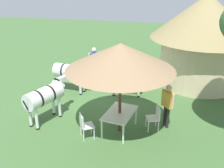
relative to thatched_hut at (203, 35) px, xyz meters
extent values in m
plane|color=#416635|center=(2.41, -4.00, -2.43)|extent=(36.00, 36.00, 0.00)
cylinder|color=beige|center=(0.00, 0.00, -1.29)|extent=(3.81, 3.81, 2.28)
cone|color=#948355|center=(0.00, 0.00, 0.85)|extent=(4.97, 4.97, 2.02)
cylinder|color=#532B21|center=(5.13, -2.99, -1.28)|extent=(0.10, 0.10, 2.31)
cone|color=#967654|center=(5.13, -2.99, 0.31)|extent=(3.57, 3.57, 0.87)
cube|color=silver|center=(5.13, -2.99, -1.71)|extent=(1.57, 1.15, 0.04)
cylinder|color=silver|center=(4.56, -2.49, -2.08)|extent=(0.06, 0.06, 0.70)
cylinder|color=silver|center=(5.85, -2.74, -2.08)|extent=(0.06, 0.06, 0.70)
cylinder|color=silver|center=(4.41, -3.25, -2.08)|extent=(0.06, 0.06, 0.70)
cylinder|color=silver|center=(5.70, -3.50, -2.08)|extent=(0.06, 0.06, 0.70)
cube|color=silver|center=(5.75, -3.98, -1.98)|extent=(0.60, 0.59, 0.04)
cube|color=silver|center=(5.85, -4.14, -1.75)|extent=(0.39, 0.27, 0.45)
cylinder|color=silver|center=(5.49, -3.93, -2.20)|extent=(0.04, 0.04, 0.45)
cylinder|color=silver|center=(5.81, -3.73, -2.20)|extent=(0.04, 0.04, 0.45)
cylinder|color=silver|center=(5.68, -4.24, -2.20)|extent=(0.04, 0.04, 0.45)
cylinder|color=silver|center=(6.00, -4.03, -2.20)|extent=(0.04, 0.04, 0.45)
cube|color=silver|center=(4.78, -1.88, -1.98)|extent=(0.55, 0.53, 0.04)
cube|color=silver|center=(4.72, -1.70, -1.75)|extent=(0.43, 0.17, 0.45)
cylinder|color=silver|center=(5.02, -2.00, -2.20)|extent=(0.04, 0.04, 0.45)
cylinder|color=silver|center=(4.65, -2.11, -2.20)|extent=(0.04, 0.04, 0.45)
cylinder|color=silver|center=(4.91, -1.65, -2.20)|extent=(0.04, 0.04, 0.45)
cylinder|color=silver|center=(4.55, -1.77, -2.20)|extent=(0.04, 0.04, 0.45)
cylinder|color=black|center=(4.44, -1.46, -2.02)|extent=(0.12, 0.12, 0.81)
cylinder|color=black|center=(4.55, -1.36, -2.02)|extent=(0.12, 0.12, 0.81)
cube|color=gold|center=(4.49, -1.41, -1.33)|extent=(0.46, 0.45, 0.58)
cylinder|color=#E0AC92|center=(4.31, -1.58, -1.31)|extent=(0.08, 0.08, 0.54)
cylinder|color=#E0AC92|center=(4.68, -1.24, -1.31)|extent=(0.08, 0.08, 0.54)
sphere|color=#E0AC92|center=(4.49, -1.41, -0.91)|extent=(0.22, 0.22, 0.22)
cylinder|color=black|center=(0.64, -5.08, -2.01)|extent=(0.12, 0.12, 0.85)
cylinder|color=black|center=(0.73, -5.20, -2.01)|extent=(0.12, 0.12, 0.85)
cube|color=#354FB5|center=(0.69, -5.14, -1.28)|extent=(0.44, 0.50, 0.60)
cylinder|color=#E4B789|center=(0.54, -4.93, -1.27)|extent=(0.09, 0.09, 0.56)
cylinder|color=#E4B789|center=(0.83, -5.35, -1.27)|extent=(0.09, 0.09, 0.56)
sphere|color=#E4B789|center=(0.69, -5.14, -0.85)|extent=(0.23, 0.23, 0.23)
cube|color=#CC504E|center=(-0.53, -3.57, -2.21)|extent=(0.75, 0.74, 0.03)
cube|color=white|center=(-0.75, -3.73, -1.99)|extent=(0.74, 0.74, 0.31)
cube|color=silver|center=(-0.72, -3.39, -2.32)|extent=(0.52, 0.38, 0.22)
cube|color=silver|center=(-0.42, -3.82, -2.32)|extent=(0.52, 0.38, 0.22)
cylinder|color=silver|center=(2.32, -5.81, -1.44)|extent=(0.84, 1.57, 0.63)
cylinder|color=black|center=(2.28, -6.11, -1.44)|extent=(0.64, 0.17, 0.64)
cylinder|color=black|center=(2.36, -5.55, -1.44)|extent=(0.64, 0.17, 0.64)
cylinder|color=silver|center=(2.43, -5.07, -1.26)|extent=(0.36, 0.57, 0.49)
cube|color=silver|center=(2.47, -4.80, -1.10)|extent=(0.24, 0.42, 0.20)
cube|color=black|center=(2.50, -4.62, -1.13)|extent=(0.14, 0.14, 0.12)
cube|color=black|center=(2.43, -5.07, -1.06)|extent=(0.09, 0.37, 0.28)
cylinder|color=silver|center=(2.23, -5.23, -2.05)|extent=(0.11, 0.11, 0.76)
cylinder|color=black|center=(2.23, -5.23, -2.40)|extent=(0.13, 0.13, 0.06)
cylinder|color=silver|center=(2.57, -5.28, -2.05)|extent=(0.11, 0.11, 0.76)
cylinder|color=black|center=(2.57, -5.28, -2.40)|extent=(0.13, 0.13, 0.06)
cylinder|color=silver|center=(2.07, -6.35, -2.05)|extent=(0.11, 0.11, 0.76)
cylinder|color=black|center=(2.07, -6.35, -2.40)|extent=(0.13, 0.13, 0.06)
cylinder|color=silver|center=(2.41, -6.40, -2.05)|extent=(0.11, 0.11, 0.76)
cylinder|color=black|center=(2.41, -6.40, -2.40)|extent=(0.13, 0.13, 0.06)
cylinder|color=black|center=(2.21, -6.60, -1.54)|extent=(0.08, 0.24, 0.53)
cylinder|color=silver|center=(5.08, -5.81, -1.38)|extent=(1.59, 1.16, 0.63)
cylinder|color=black|center=(5.34, -5.92, -1.38)|extent=(0.33, 0.62, 0.64)
cylinder|color=black|center=(4.83, -5.70, -1.38)|extent=(0.33, 0.62, 0.64)
cylinder|color=silver|center=(4.40, -5.51, -1.20)|extent=(0.60, 0.47, 0.49)
cube|color=silver|center=(4.15, -5.40, -1.04)|extent=(0.44, 0.32, 0.20)
cube|color=black|center=(3.98, -5.33, -1.07)|extent=(0.16, 0.16, 0.12)
cube|color=black|center=(4.40, -5.51, -1.00)|extent=(0.35, 0.18, 0.28)
cylinder|color=silver|center=(4.50, -5.74, -2.02)|extent=(0.11, 0.11, 0.82)
cylinder|color=black|center=(4.50, -5.74, -2.40)|extent=(0.13, 0.13, 0.06)
cylinder|color=silver|center=(4.63, -5.43, -2.02)|extent=(0.11, 0.11, 0.82)
cylinder|color=black|center=(4.63, -5.43, -2.40)|extent=(0.13, 0.13, 0.06)
cylinder|color=silver|center=(5.52, -6.19, -2.02)|extent=(0.11, 0.11, 0.82)
cylinder|color=black|center=(5.52, -6.19, -2.40)|extent=(0.13, 0.13, 0.06)
cylinder|color=silver|center=(5.65, -5.87, -2.02)|extent=(0.11, 0.11, 0.82)
cylinder|color=black|center=(5.65, -5.87, -2.40)|extent=(0.13, 0.13, 0.06)
cylinder|color=black|center=(5.79, -6.12, -1.48)|extent=(0.24, 0.14, 0.53)
cylinder|color=silver|center=(2.12, -3.25, -1.47)|extent=(0.78, 1.51, 0.65)
cylinder|color=black|center=(2.09, -2.96, -1.47)|extent=(0.67, 0.14, 0.67)
cylinder|color=black|center=(2.14, -3.51, -1.47)|extent=(0.67, 0.14, 0.67)
cylinder|color=silver|center=(2.18, -3.98, -1.29)|extent=(0.34, 0.56, 0.50)
cube|color=silver|center=(2.20, -4.25, -1.13)|extent=(0.21, 0.41, 0.20)
cube|color=black|center=(2.22, -4.43, -1.16)|extent=(0.13, 0.13, 0.12)
cube|color=black|center=(2.18, -3.98, -1.09)|extent=(0.07, 0.37, 0.28)
cylinder|color=silver|center=(2.34, -3.79, -2.07)|extent=(0.11, 0.11, 0.72)
cylinder|color=black|center=(2.34, -3.79, -2.40)|extent=(0.13, 0.13, 0.06)
cylinder|color=silver|center=(1.98, -3.82, -2.07)|extent=(0.11, 0.11, 0.72)
cylinder|color=black|center=(1.98, -3.82, -2.40)|extent=(0.13, 0.13, 0.06)
cylinder|color=silver|center=(2.25, -2.68, -2.07)|extent=(0.11, 0.11, 0.72)
cylinder|color=black|center=(2.25, -2.68, -2.40)|extent=(0.13, 0.13, 0.06)
cylinder|color=silver|center=(1.89, -2.71, -2.07)|extent=(0.11, 0.11, 0.72)
cylinder|color=black|center=(1.89, -2.71, -2.40)|extent=(0.13, 0.13, 0.06)
cylinder|color=black|center=(2.05, -2.47, -1.57)|extent=(0.07, 0.24, 0.53)
camera|label=1|loc=(13.26, -1.51, 2.92)|focal=43.89mm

